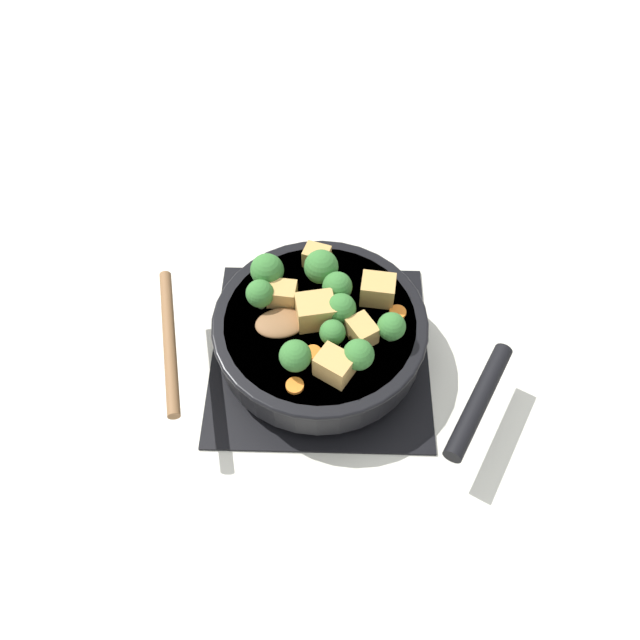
{
  "coord_description": "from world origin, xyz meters",
  "views": [
    {
      "loc": [
        0.49,
        0.01,
        0.76
      ],
      "look_at": [
        0.0,
        0.0,
        0.08
      ],
      "focal_mm": 35.0,
      "sensor_mm": 36.0,
      "label": 1
    }
  ],
  "objects": [
    {
      "name": "broccoli_floret_mid_floret",
      "position": [
        0.0,
        0.03,
        0.11
      ],
      "size": [
        0.04,
        0.04,
        0.05
      ],
      "color": "#709956",
      "rests_on": "skillet_pan"
    },
    {
      "name": "carrot_slice_near_center",
      "position": [
        0.05,
        -0.01,
        0.08
      ],
      "size": [
        0.02,
        0.02,
        0.01
      ],
      "primitive_type": "cylinder",
      "color": "orange",
      "rests_on": "skillet_pan"
    },
    {
      "name": "broccoli_floret_west_rim",
      "position": [
        0.03,
        0.09,
        0.11
      ],
      "size": [
        0.04,
        0.04,
        0.04
      ],
      "color": "#709956",
      "rests_on": "skillet_pan"
    },
    {
      "name": "tofu_cube_back_piece",
      "position": [
        0.08,
        0.02,
        0.1
      ],
      "size": [
        0.05,
        0.06,
        0.04
      ],
      "primitive_type": "cube",
      "rotation": [
        0.0,
        0.0,
        4.16
      ],
      "color": "tan",
      "rests_on": "skillet_pan"
    },
    {
      "name": "carrot_slice_edge_slice",
      "position": [
        -0.01,
        0.1,
        0.08
      ],
      "size": [
        0.02,
        0.02,
        0.01
      ],
      "primitive_type": "cylinder",
      "color": "orange",
      "rests_on": "skillet_pan"
    },
    {
      "name": "broccoli_floret_near_spoon",
      "position": [
        0.07,
        0.05,
        0.11
      ],
      "size": [
        0.04,
        0.04,
        0.05
      ],
      "color": "#709956",
      "rests_on": "skillet_pan"
    },
    {
      "name": "carrot_slice_orange_thin",
      "position": [
        0.1,
        -0.03,
        0.08
      ],
      "size": [
        0.02,
        0.02,
        0.01
      ],
      "primitive_type": "cylinder",
      "color": "orange",
      "rests_on": "skillet_pan"
    },
    {
      "name": "tofu_cube_center_large",
      "position": [
        -0.0,
        -0.01,
        0.1
      ],
      "size": [
        0.05,
        0.06,
        0.04
      ],
      "primitive_type": "cube",
      "rotation": [
        0.0,
        0.0,
        1.76
      ],
      "color": "tan",
      "rests_on": "skillet_pan"
    },
    {
      "name": "broccoli_floret_north_edge",
      "position": [
        -0.04,
        0.02,
        0.11
      ],
      "size": [
        0.04,
        0.04,
        0.05
      ],
      "color": "#709956",
      "rests_on": "skillet_pan"
    },
    {
      "name": "broccoli_floret_tall_stem",
      "position": [
        0.04,
        0.02,
        0.11
      ],
      "size": [
        0.03,
        0.03,
        0.04
      ],
      "color": "#709956",
      "rests_on": "skillet_pan"
    },
    {
      "name": "ground_plane",
      "position": [
        0.0,
        0.0,
        0.0
      ],
      "size": [
        2.4,
        2.4,
        0.0
      ],
      "primitive_type": "plane",
      "color": "silver"
    },
    {
      "name": "tofu_cube_near_handle",
      "position": [
        -0.1,
        -0.01,
        0.1
      ],
      "size": [
        0.04,
        0.04,
        0.03
      ],
      "primitive_type": "cube",
      "rotation": [
        0.0,
        0.0,
        1.26
      ],
      "color": "tan",
      "rests_on": "skillet_pan"
    },
    {
      "name": "front_burner_grate",
      "position": [
        0.0,
        0.0,
        0.01
      ],
      "size": [
        0.31,
        0.31,
        0.03
      ],
      "color": "black",
      "rests_on": "ground_plane"
    },
    {
      "name": "broccoli_floret_east_rim",
      "position": [
        0.07,
        -0.03,
        0.11
      ],
      "size": [
        0.04,
        0.04,
        0.05
      ],
      "color": "#709956",
      "rests_on": "skillet_pan"
    },
    {
      "name": "skillet_pan",
      "position": [
        0.0,
        0.0,
        0.06
      ],
      "size": [
        0.34,
        0.4,
        0.06
      ],
      "color": "black",
      "rests_on": "front_burner_grate"
    },
    {
      "name": "broccoli_floret_south_cluster",
      "position": [
        -0.07,
        -0.0,
        0.11
      ],
      "size": [
        0.05,
        0.05,
        0.05
      ],
      "color": "#709956",
      "rests_on": "skillet_pan"
    },
    {
      "name": "wooden_spoon",
      "position": [
        0.03,
        -0.13,
        0.09
      ],
      "size": [
        0.22,
        0.21,
        0.02
      ],
      "color": "brown",
      "rests_on": "skillet_pan"
    },
    {
      "name": "broccoli_floret_small_inner",
      "position": [
        -0.06,
        -0.07,
        0.11
      ],
      "size": [
        0.05,
        0.05,
        0.05
      ],
      "color": "#709956",
      "rests_on": "skillet_pan"
    },
    {
      "name": "broccoli_floret_center_top",
      "position": [
        -0.02,
        -0.08,
        0.11
      ],
      "size": [
        0.04,
        0.04,
        0.05
      ],
      "color": "#709956",
      "rests_on": "skillet_pan"
    },
    {
      "name": "tofu_cube_front_piece",
      "position": [
        0.03,
        0.05,
        0.1
      ],
      "size": [
        0.05,
        0.05,
        0.03
      ],
      "primitive_type": "cube",
      "rotation": [
        0.0,
        0.0,
        0.57
      ],
      "color": "tan",
      "rests_on": "skillet_pan"
    },
    {
      "name": "tofu_cube_west_chunk",
      "position": [
        -0.04,
        0.08,
        0.1
      ],
      "size": [
        0.04,
        0.05,
        0.04
      ],
      "primitive_type": "cube",
      "rotation": [
        0.0,
        0.0,
        4.59
      ],
      "color": "tan",
      "rests_on": "skillet_pan"
    },
    {
      "name": "tofu_cube_east_chunk",
      "position": [
        -0.03,
        -0.05,
        0.1
      ],
      "size": [
        0.03,
        0.04,
        0.03
      ],
      "primitive_type": "cube",
      "rotation": [
        0.0,
        0.0,
        1.46
      ],
      "color": "tan",
      "rests_on": "skillet_pan"
    }
  ]
}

